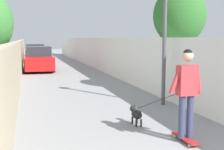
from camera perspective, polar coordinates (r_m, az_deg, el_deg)
name	(u,v)px	position (r m, az deg, el deg)	size (l,w,h in m)	color
ground_plane	(66,75)	(16.54, -9.08, 0.01)	(80.00, 80.00, 0.00)	gray
wall_left	(17,62)	(14.33, -18.11, 2.46)	(48.00, 0.30, 1.90)	tan
fence_right	(119,58)	(15.03, 1.36, 3.36)	(48.00, 0.30, 2.08)	white
tree_right_mid	(179,16)	(11.24, 13.07, 11.18)	(1.93, 1.93, 3.98)	brown
lamp_post	(165,13)	(9.01, 10.36, 11.91)	(0.36, 0.36, 4.06)	#4C4C51
skateboard	(185,138)	(6.10, 14.15, -11.95)	(0.80, 0.20, 0.08)	maroon
person_skateboarder	(187,86)	(5.84, 14.47, -2.17)	(0.22, 0.71, 1.76)	#333859
dog	(136,114)	(6.97, 4.80, -7.56)	(1.64, 0.65, 1.06)	black
car_near	(39,59)	(19.07, -14.22, 2.98)	(4.16, 1.80, 1.54)	#B71414
car_far	(35,54)	(26.61, -14.85, 4.10)	(3.93, 1.80, 1.54)	#B71414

